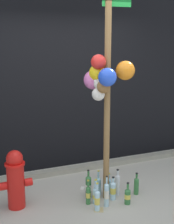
# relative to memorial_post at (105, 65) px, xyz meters

# --- Properties ---
(ground_plane) EXTENTS (14.00, 14.00, 0.00)m
(ground_plane) POSITION_rel_memorial_post_xyz_m (-0.11, -0.29, -1.76)
(ground_plane) COLOR #ADA899
(building_wall) EXTENTS (10.00, 0.20, 3.62)m
(building_wall) POSITION_rel_memorial_post_xyz_m (-0.11, 1.37, 0.05)
(building_wall) COLOR black
(building_wall) RESTS_ON ground_plane
(curb_strip) EXTENTS (8.00, 0.12, 0.08)m
(curb_strip) POSITION_rel_memorial_post_xyz_m (-0.11, 0.98, -1.72)
(curb_strip) COLOR gray
(curb_strip) RESTS_ON ground_plane
(memorial_post) EXTENTS (0.55, 0.56, 3.00)m
(memorial_post) POSITION_rel_memorial_post_xyz_m (0.00, 0.00, 0.00)
(memorial_post) COLOR olive
(memorial_post) RESTS_ON ground_plane
(fire_hydrant) EXTENTS (0.41, 0.25, 0.75)m
(fire_hydrant) POSITION_rel_memorial_post_xyz_m (-1.11, 0.22, -1.38)
(fire_hydrant) COLOR red
(fire_hydrant) RESTS_ON ground_plane
(bottle_0) EXTENTS (0.07, 0.07, 0.31)m
(bottle_0) POSITION_rel_memorial_post_xyz_m (0.46, -0.06, -1.63)
(bottle_0) COLOR #337038
(bottle_0) RESTS_ON ground_plane
(bottle_1) EXTENTS (0.06, 0.06, 0.37)m
(bottle_1) POSITION_rel_memorial_post_xyz_m (0.21, 0.01, -1.60)
(bottle_1) COLOR silver
(bottle_1) RESTS_ON ground_plane
(bottle_2) EXTENTS (0.08, 0.08, 0.32)m
(bottle_2) POSITION_rel_memorial_post_xyz_m (0.10, -0.07, -1.63)
(bottle_2) COLOR #B2DBEA
(bottle_2) RESTS_ON ground_plane
(bottle_3) EXTENTS (0.06, 0.06, 0.28)m
(bottle_3) POSITION_rel_memorial_post_xyz_m (-0.10, 0.02, -1.64)
(bottle_3) COLOR #B2DBEA
(bottle_3) RESTS_ON ground_plane
(bottle_4) EXTENTS (0.07, 0.07, 0.37)m
(bottle_4) POSITION_rel_memorial_post_xyz_m (-0.21, -0.25, -1.62)
(bottle_4) COLOR #B2DBEA
(bottle_4) RESTS_ON ground_plane
(bottle_5) EXTENTS (0.07, 0.07, 0.35)m
(bottle_5) POSITION_rel_memorial_post_xyz_m (-0.02, 0.13, -1.62)
(bottle_5) COLOR #93CCE0
(bottle_5) RESTS_ON ground_plane
(bottle_6) EXTENTS (0.06, 0.06, 0.41)m
(bottle_6) POSITION_rel_memorial_post_xyz_m (-0.06, -0.20, -1.59)
(bottle_6) COLOR #B2DBEA
(bottle_6) RESTS_ON ground_plane
(bottle_7) EXTENTS (0.08, 0.08, 0.39)m
(bottle_7) POSITION_rel_memorial_post_xyz_m (-0.18, 0.11, -1.60)
(bottle_7) COLOR #337038
(bottle_7) RESTS_ON ground_plane
(bottle_8) EXTENTS (0.07, 0.07, 0.33)m
(bottle_8) POSITION_rel_memorial_post_xyz_m (-0.16, -0.08, -1.64)
(bottle_8) COLOR #B2DBEA
(bottle_8) RESTS_ON ground_plane
(bottle_9) EXTENTS (0.06, 0.06, 0.33)m
(bottle_9) POSITION_rel_memorial_post_xyz_m (-0.25, -0.06, -1.63)
(bottle_9) COLOR #337038
(bottle_9) RESTS_ON ground_plane
(bottle_10) EXTENTS (0.07, 0.07, 0.31)m
(bottle_10) POSITION_rel_memorial_post_xyz_m (0.11, 0.08, -1.63)
(bottle_10) COLOR #93CCE0
(bottle_10) RESTS_ON ground_plane
(bottle_11) EXTENTS (0.08, 0.08, 0.29)m
(bottle_11) POSITION_rel_memorial_post_xyz_m (0.22, -0.25, -1.65)
(bottle_11) COLOR #337038
(bottle_11) RESTS_ON ground_plane
(litter_0) EXTENTS (0.09, 0.11, 0.01)m
(litter_0) POSITION_rel_memorial_post_xyz_m (-0.16, 0.38, -1.75)
(litter_0) COLOR silver
(litter_0) RESTS_ON ground_plane
(litter_2) EXTENTS (0.16, 0.16, 0.01)m
(litter_2) POSITION_rel_memorial_post_xyz_m (-0.19, -0.24, -1.75)
(litter_2) COLOR tan
(litter_2) RESTS_ON ground_plane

